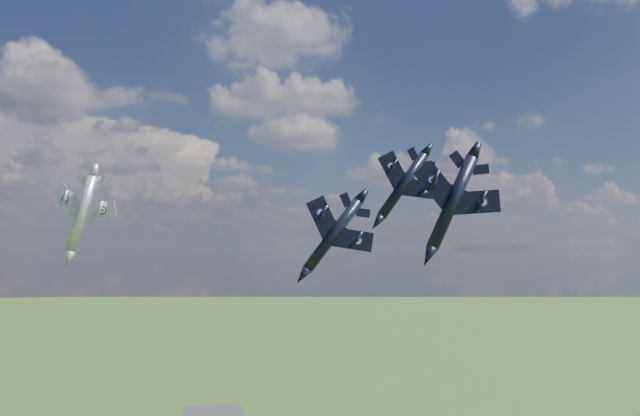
{
  "coord_description": "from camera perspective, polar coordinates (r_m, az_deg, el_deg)",
  "views": [
    {
      "loc": [
        -12.25,
        -68.36,
        77.38
      ],
      "look_at": [
        5.09,
        13.95,
        82.88
      ],
      "focal_mm": 35.0,
      "sensor_mm": 36.0,
      "label": 1
    }
  ],
  "objects": [
    {
      "name": "jet_left_silver",
      "position": [
        86.13,
        -20.94,
        -0.46
      ],
      "size": [
        14.88,
        16.79,
        5.58
      ],
      "primitive_type": null,
      "rotation": [
        0.0,
        0.29,
        -0.39
      ],
      "color": "#9699A0"
    },
    {
      "name": "jet_right_navy",
      "position": [
        77.01,
        12.02,
        0.56
      ],
      "size": [
        16.17,
        19.12,
        7.95
      ],
      "primitive_type": null,
      "rotation": [
        0.0,
        0.42,
        -0.28
      ],
      "color": "black"
    },
    {
      "name": "jet_high_navy",
      "position": [
        98.1,
        7.6,
        2.08
      ],
      "size": [
        14.63,
        18.33,
        9.48
      ],
      "primitive_type": null,
      "rotation": [
        0.0,
        0.61,
        -0.21
      ],
      "color": "black"
    },
    {
      "name": "jet_lead_navy",
      "position": [
        84.39,
        1.21,
        -2.46
      ],
      "size": [
        14.35,
        17.93,
        9.44
      ],
      "primitive_type": null,
      "rotation": [
        0.0,
        0.64,
        -0.23
      ],
      "color": "black"
    }
  ]
}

